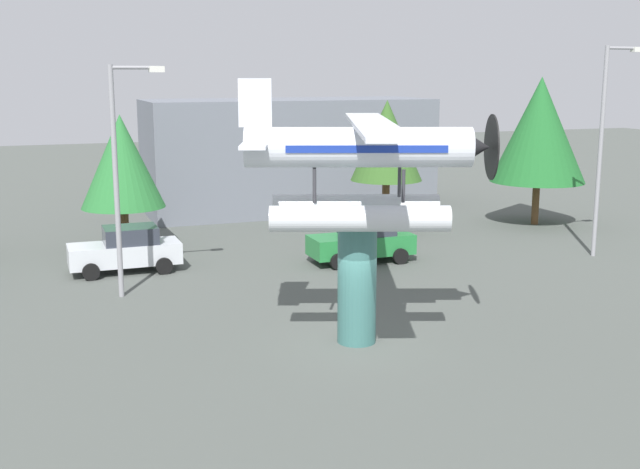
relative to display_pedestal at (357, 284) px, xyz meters
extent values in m
plane|color=#4C514C|center=(0.00, 0.00, -1.71)|extent=(140.00, 140.00, 0.00)
cylinder|color=#386B66|center=(0.00, 0.00, 0.00)|extent=(1.10, 1.10, 3.42)
cylinder|color=silver|center=(-0.34, -0.94, 2.06)|extent=(4.75, 2.29, 0.70)
cylinder|color=#333338|center=(0.96, -0.88, 2.86)|extent=(0.13, 0.13, 0.90)
cylinder|color=#333338|center=(-1.30, -0.06, 2.86)|extent=(0.13, 0.13, 0.90)
cylinder|color=silver|center=(0.34, 0.94, 2.06)|extent=(4.75, 2.29, 0.70)
cylinder|color=#333338|center=(1.30, 0.06, 2.86)|extent=(0.13, 0.13, 0.90)
cylinder|color=#333338|center=(-0.96, 0.88, 2.86)|extent=(0.13, 0.13, 0.90)
cylinder|color=silver|center=(0.00, 0.00, 3.86)|extent=(6.20, 3.14, 1.10)
cube|color=#193399|center=(0.19, -0.07, 3.86)|extent=(4.47, 2.55, 0.20)
cone|color=#262628|center=(3.06, -1.10, 3.86)|extent=(0.96, 1.07, 0.88)
cylinder|color=black|center=(3.43, -1.24, 3.86)|extent=(0.65, 1.71, 1.80)
cube|color=silver|center=(0.38, -0.14, 4.47)|extent=(4.57, 10.16, 0.12)
cube|color=silver|center=(-2.63, 0.95, 3.96)|extent=(1.61, 2.87, 0.10)
cube|color=silver|center=(-2.63, 0.95, 5.06)|extent=(0.89, 0.42, 1.30)
cube|color=silver|center=(-5.19, 10.67, -0.99)|extent=(4.20, 1.70, 0.80)
cube|color=#2D333D|center=(-4.94, 10.67, -0.27)|extent=(2.00, 1.56, 0.64)
cylinder|color=black|center=(-6.54, 11.57, -1.39)|extent=(0.64, 0.22, 0.64)
cylinder|color=black|center=(-6.54, 9.77, -1.39)|extent=(0.64, 0.22, 0.64)
cylinder|color=black|center=(-3.84, 11.57, -1.39)|extent=(0.64, 0.22, 0.64)
cylinder|color=black|center=(-3.84, 9.77, -1.39)|extent=(0.64, 0.22, 0.64)
cube|color=#237A38|center=(4.01, 9.01, -0.99)|extent=(4.20, 1.70, 0.80)
cube|color=#2D333D|center=(4.26, 9.01, -0.27)|extent=(2.00, 1.56, 0.64)
cylinder|color=black|center=(2.66, 9.91, -1.39)|extent=(0.64, 0.22, 0.64)
cylinder|color=black|center=(2.66, 8.11, -1.39)|extent=(0.64, 0.22, 0.64)
cylinder|color=black|center=(5.36, 9.91, -1.39)|extent=(0.64, 0.22, 0.64)
cylinder|color=black|center=(5.36, 8.11, -1.39)|extent=(0.64, 0.22, 0.64)
cylinder|color=gray|center=(-5.75, 7.17, 2.20)|extent=(0.18, 0.18, 7.83)
cylinder|color=gray|center=(-4.95, 7.17, 6.02)|extent=(1.60, 0.12, 0.12)
cube|color=silver|center=(-4.25, 7.17, 5.97)|extent=(0.50, 0.28, 0.20)
cylinder|color=gray|center=(13.61, 6.61, 2.61)|extent=(0.18, 0.18, 8.64)
cylinder|color=gray|center=(14.41, 6.61, 6.83)|extent=(1.60, 0.12, 0.12)
cube|color=silver|center=(15.11, 6.61, 6.78)|extent=(0.50, 0.28, 0.20)
cube|color=slate|center=(5.21, 22.00, 1.36)|extent=(15.60, 5.71, 6.14)
cylinder|color=brown|center=(-4.66, 14.91, -0.79)|extent=(0.36, 0.36, 1.84)
cone|color=#287033|center=(-4.66, 14.91, 2.13)|extent=(3.60, 3.60, 4.00)
cylinder|color=brown|center=(7.59, 14.34, -0.45)|extent=(0.36, 0.36, 2.52)
cone|color=#335B23|center=(7.59, 14.34, 2.71)|extent=(3.41, 3.41, 3.79)
cylinder|color=brown|center=(15.55, 13.50, -0.62)|extent=(0.36, 0.36, 2.17)
cone|color=#1E6028|center=(15.55, 13.50, 3.07)|extent=(4.69, 4.69, 5.21)
camera|label=1|loc=(-8.59, -20.11, 5.87)|focal=44.88mm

